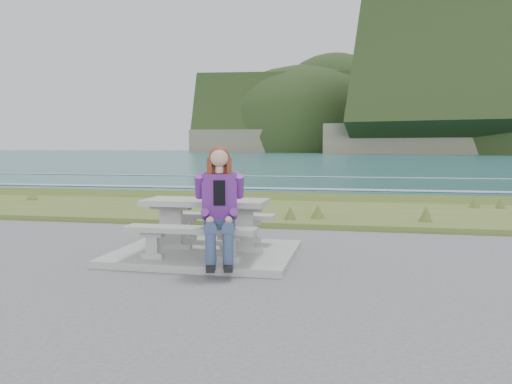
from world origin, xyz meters
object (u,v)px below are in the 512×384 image
(picnic_table, at_px, (206,211))
(bench_landward, at_px, (190,234))
(bench_seaward, at_px, (219,220))
(seated_woman, at_px, (220,221))

(picnic_table, bearing_deg, bench_landward, -90.00)
(bench_seaward, bearing_deg, picnic_table, -90.00)
(bench_landward, bearing_deg, bench_seaward, 90.00)
(picnic_table, height_order, bench_landward, picnic_table)
(bench_landward, bearing_deg, seated_woman, -17.40)
(bench_seaward, bearing_deg, bench_landward, -90.00)
(bench_seaward, xyz_separation_m, seated_woman, (0.45, -1.54, 0.21))
(picnic_table, height_order, seated_woman, seated_woman)
(bench_landward, height_order, bench_seaward, same)
(bench_seaward, bearing_deg, seated_woman, -73.79)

